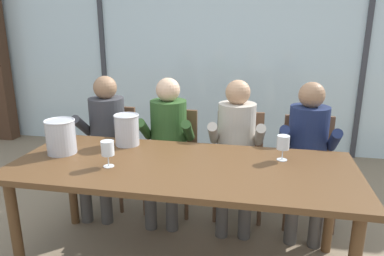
{
  "coord_description": "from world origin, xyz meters",
  "views": [
    {
      "loc": [
        0.5,
        -2.15,
        1.66
      ],
      "look_at": [
        0.0,
        0.35,
        0.92
      ],
      "focal_mm": 33.54,
      "sensor_mm": 36.0,
      "label": 1
    }
  ],
  "objects_px": {
    "ice_bucket_secondary": "(127,129)",
    "wine_glass_near_bucket": "(283,144)",
    "chair_right_of_center": "(308,160)",
    "person_navy_polo": "(308,147)",
    "chair_center": "(239,155)",
    "person_charcoal_jacket": "(105,134)",
    "person_beige_jumper": "(236,142)",
    "chair_near_curtain": "(112,146)",
    "wine_glass_by_left_taster": "(108,149)",
    "person_olive_shirt": "(167,138)",
    "ice_bucket_primary": "(61,136)",
    "dining_table": "(182,175)",
    "chair_left_of_center": "(173,151)"
  },
  "relations": [
    {
      "from": "chair_near_curtain",
      "to": "person_olive_shirt",
      "type": "bearing_deg",
      "value": -14.64
    },
    {
      "from": "person_olive_shirt",
      "to": "ice_bucket_secondary",
      "type": "bearing_deg",
      "value": -119.94
    },
    {
      "from": "chair_right_of_center",
      "to": "ice_bucket_primary",
      "type": "height_order",
      "value": "ice_bucket_primary"
    },
    {
      "from": "person_beige_jumper",
      "to": "wine_glass_by_left_taster",
      "type": "height_order",
      "value": "person_beige_jumper"
    },
    {
      "from": "ice_bucket_primary",
      "to": "person_navy_polo",
      "type": "bearing_deg",
      "value": 21.17
    },
    {
      "from": "chair_near_curtain",
      "to": "chair_center",
      "type": "height_order",
      "value": "same"
    },
    {
      "from": "person_navy_polo",
      "to": "person_olive_shirt",
      "type": "bearing_deg",
      "value": -176.46
    },
    {
      "from": "chair_left_of_center",
      "to": "ice_bucket_primary",
      "type": "height_order",
      "value": "ice_bucket_primary"
    },
    {
      "from": "ice_bucket_secondary",
      "to": "wine_glass_near_bucket",
      "type": "height_order",
      "value": "ice_bucket_secondary"
    },
    {
      "from": "chair_near_curtain",
      "to": "person_olive_shirt",
      "type": "xyz_separation_m",
      "value": [
        0.6,
        -0.16,
        0.17
      ]
    },
    {
      "from": "chair_right_of_center",
      "to": "chair_near_curtain",
      "type": "bearing_deg",
      "value": 177.52
    },
    {
      "from": "wine_glass_by_left_taster",
      "to": "chair_left_of_center",
      "type": "bearing_deg",
      "value": 80.57
    },
    {
      "from": "ice_bucket_primary",
      "to": "ice_bucket_secondary",
      "type": "relative_size",
      "value": 1.03
    },
    {
      "from": "chair_left_of_center",
      "to": "wine_glass_by_left_taster",
      "type": "xyz_separation_m",
      "value": [
        -0.17,
        -1.02,
        0.36
      ]
    },
    {
      "from": "chair_center",
      "to": "person_beige_jumper",
      "type": "relative_size",
      "value": 0.74
    },
    {
      "from": "chair_center",
      "to": "wine_glass_by_left_taster",
      "type": "xyz_separation_m",
      "value": [
        -0.78,
        -1.03,
        0.36
      ]
    },
    {
      "from": "chair_right_of_center",
      "to": "wine_glass_near_bucket",
      "type": "xyz_separation_m",
      "value": [
        -0.26,
        -0.67,
        0.36
      ]
    },
    {
      "from": "chair_center",
      "to": "person_charcoal_jacket",
      "type": "xyz_separation_m",
      "value": [
        -1.2,
        -0.17,
        0.17
      ]
    },
    {
      "from": "person_charcoal_jacket",
      "to": "person_olive_shirt",
      "type": "distance_m",
      "value": 0.58
    },
    {
      "from": "chair_near_curtain",
      "to": "wine_glass_by_left_taster",
      "type": "xyz_separation_m",
      "value": [
        0.44,
        -1.02,
        0.36
      ]
    },
    {
      "from": "person_charcoal_jacket",
      "to": "person_olive_shirt",
      "type": "relative_size",
      "value": 1.0
    },
    {
      "from": "wine_glass_near_bucket",
      "to": "chair_center",
      "type": "bearing_deg",
      "value": 115.41
    },
    {
      "from": "person_beige_jumper",
      "to": "person_olive_shirt",
      "type": "bearing_deg",
      "value": 176.36
    },
    {
      "from": "chair_right_of_center",
      "to": "person_navy_polo",
      "type": "relative_size",
      "value": 0.74
    },
    {
      "from": "person_charcoal_jacket",
      "to": "wine_glass_near_bucket",
      "type": "distance_m",
      "value": 1.63
    },
    {
      "from": "chair_right_of_center",
      "to": "wine_glass_by_left_taster",
      "type": "xyz_separation_m",
      "value": [
        -1.38,
        -1.01,
        0.36
      ]
    },
    {
      "from": "chair_near_curtain",
      "to": "chair_right_of_center",
      "type": "height_order",
      "value": "same"
    },
    {
      "from": "person_beige_jumper",
      "to": "person_navy_polo",
      "type": "xyz_separation_m",
      "value": [
        0.58,
        -0.0,
        0.0
      ]
    },
    {
      "from": "ice_bucket_secondary",
      "to": "wine_glass_near_bucket",
      "type": "relative_size",
      "value": 1.37
    },
    {
      "from": "chair_center",
      "to": "ice_bucket_secondary",
      "type": "distance_m",
      "value": 1.08
    },
    {
      "from": "person_charcoal_jacket",
      "to": "person_beige_jumper",
      "type": "distance_m",
      "value": 1.18
    },
    {
      "from": "chair_right_of_center",
      "to": "dining_table",
      "type": "bearing_deg",
      "value": -138.31
    },
    {
      "from": "dining_table",
      "to": "wine_glass_near_bucket",
      "type": "xyz_separation_m",
      "value": [
        0.65,
        0.21,
        0.19
      ]
    },
    {
      "from": "chair_center",
      "to": "chair_left_of_center",
      "type": "bearing_deg",
      "value": 179.05
    },
    {
      "from": "chair_right_of_center",
      "to": "person_navy_polo",
      "type": "xyz_separation_m",
      "value": [
        -0.03,
        -0.15,
        0.17
      ]
    },
    {
      "from": "person_navy_polo",
      "to": "wine_glass_by_left_taster",
      "type": "relative_size",
      "value": 7.0
    },
    {
      "from": "person_olive_shirt",
      "to": "chair_center",
      "type": "bearing_deg",
      "value": 10.96
    },
    {
      "from": "chair_center",
      "to": "person_beige_jumper",
      "type": "distance_m",
      "value": 0.25
    },
    {
      "from": "chair_center",
      "to": "wine_glass_by_left_taster",
      "type": "bearing_deg",
      "value": -129.57
    },
    {
      "from": "chair_left_of_center",
      "to": "person_navy_polo",
      "type": "distance_m",
      "value": 1.2
    },
    {
      "from": "chair_near_curtain",
      "to": "person_navy_polo",
      "type": "xyz_separation_m",
      "value": [
        1.78,
        -0.16,
        0.17
      ]
    },
    {
      "from": "dining_table",
      "to": "person_olive_shirt",
      "type": "bearing_deg",
      "value": 112.13
    },
    {
      "from": "chair_near_curtain",
      "to": "person_navy_polo",
      "type": "relative_size",
      "value": 0.74
    },
    {
      "from": "dining_table",
      "to": "ice_bucket_secondary",
      "type": "bearing_deg",
      "value": 148.05
    },
    {
      "from": "chair_near_curtain",
      "to": "person_olive_shirt",
      "type": "relative_size",
      "value": 0.74
    },
    {
      "from": "chair_near_curtain",
      "to": "wine_glass_near_bucket",
      "type": "bearing_deg",
      "value": -23.39
    },
    {
      "from": "person_olive_shirt",
      "to": "wine_glass_by_left_taster",
      "type": "height_order",
      "value": "person_olive_shirt"
    },
    {
      "from": "ice_bucket_secondary",
      "to": "chair_right_of_center",
      "type": "bearing_deg",
      "value": 21.87
    },
    {
      "from": "chair_near_curtain",
      "to": "person_charcoal_jacket",
      "type": "relative_size",
      "value": 0.74
    },
    {
      "from": "chair_left_of_center",
      "to": "person_beige_jumper",
      "type": "distance_m",
      "value": 0.64
    }
  ]
}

